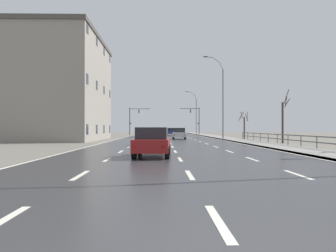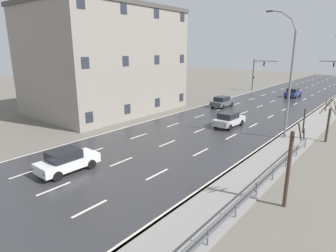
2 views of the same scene
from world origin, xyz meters
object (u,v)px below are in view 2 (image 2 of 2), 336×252
car_near_right (229,119)px  car_distant (67,161)px  street_lamp_midground (289,78)px  traffic_signal_left (257,70)px  car_far_right (293,93)px  brick_building (106,60)px  car_near_left (222,102)px

car_near_right → car_distant: (-3.19, -17.43, 0.00)m
street_lamp_midground → traffic_signal_left: 32.96m
car_far_right → car_near_right: bearing=-87.7°
car_distant → brick_building: (-13.82, 15.13, 5.87)m
brick_building → car_near_right: bearing=7.7°
car_far_right → brick_building: brick_building is taller
traffic_signal_left → car_far_right: 9.94m
car_near_right → car_distant: size_ratio=1.01×
car_distant → car_near_right: bearing=80.8°
traffic_signal_left → car_distant: (5.52, -46.46, -3.19)m
traffic_signal_left → car_far_right: traffic_signal_left is taller
car_near_right → car_distant: 17.72m
car_far_right → car_distant: bearing=-92.4°
brick_building → car_distant: bearing=-47.6°
traffic_signal_left → car_near_left: bearing=-81.4°
car_near_left → car_far_right: (5.36, 15.62, 0.00)m
car_near_left → car_near_right: same height
street_lamp_midground → car_near_right: size_ratio=2.73×
traffic_signal_left → car_near_left: size_ratio=1.48×
car_near_left → brick_building: brick_building is taller
street_lamp_midground → car_near_right: (-5.81, 0.52, -4.76)m
car_near_left → street_lamp_midground: bearing=-38.7°
traffic_signal_left → car_far_right: bearing=-27.1°
traffic_signal_left → car_near_right: (8.70, -29.03, -3.19)m
street_lamp_midground → car_near_left: 15.73m
car_far_right → brick_building: size_ratio=0.22×
street_lamp_midground → car_near_left: bearing=140.0°
car_distant → street_lamp_midground: bearing=63.1°
car_far_right → street_lamp_midground: bearing=-74.8°
traffic_signal_left → car_distant: size_ratio=1.48×
street_lamp_midground → brick_building: 22.91m
traffic_signal_left → car_distant: 46.89m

